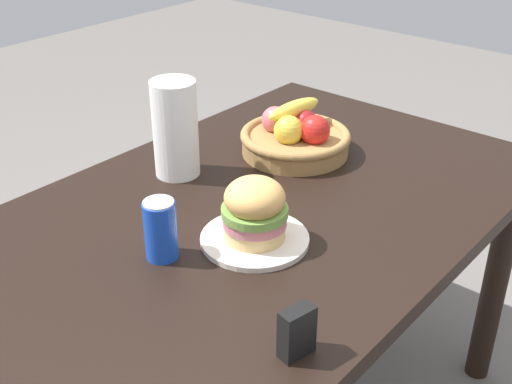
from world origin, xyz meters
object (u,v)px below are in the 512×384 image
sandwich (255,209)px  soda_can (161,230)px  napkin_holder (297,332)px  plate (255,239)px  fruit_basket (295,137)px  paper_towel_roll (175,129)px

sandwich → soda_can: bearing=146.4°
soda_can → napkin_holder: bearing=-97.8°
plate → napkin_holder: (-0.21, -0.27, 0.04)m
fruit_basket → paper_towel_roll: paper_towel_roll is taller
plate → fruit_basket: bearing=26.3°
plate → sandwich: 0.07m
soda_can → paper_towel_roll: bearing=41.3°
sandwich → fruit_basket: (0.40, 0.20, -0.03)m
plate → paper_towel_roll: bearing=71.8°
soda_can → fruit_basket: size_ratio=0.43×
sandwich → paper_towel_roll: size_ratio=0.57×
sandwich → napkin_holder: (-0.21, -0.27, -0.03)m
plate → fruit_basket: 0.45m
fruit_basket → soda_can: bearing=-170.8°
fruit_basket → paper_towel_roll: bearing=152.0°
fruit_basket → napkin_holder: 0.76m
sandwich → fruit_basket: bearing=26.3°
paper_towel_roll → plate: bearing=-108.2°
sandwich → fruit_basket: sandwich is taller
fruit_basket → sandwich: bearing=-153.7°
napkin_holder → fruit_basket: bearing=48.9°
plate → napkin_holder: 0.34m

